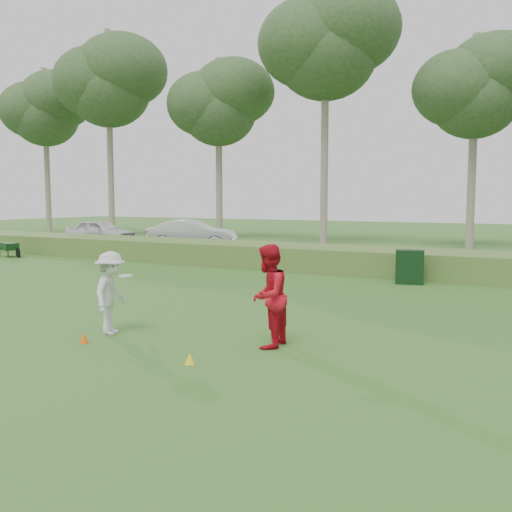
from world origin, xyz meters
The scene contains 16 objects.
ground centered at (0.00, 0.00, 0.00)m, with size 120.00×120.00×0.00m, color #2D6020.
reed_strip centered at (0.00, 12.00, 0.45)m, with size 80.00×3.00×0.90m, color #476B2B.
park_road centered at (0.00, 17.00, 0.03)m, with size 80.00×6.00×0.06m, color #2D2D2D.
tree_0 centered at (-30.00, 23.50, 9.72)m, with size 6.76×6.76×13.00m.
tree_1 centered at (-22.00, 22.20, 10.85)m, with size 7.54×7.54×14.50m.
tree_2 centered at (-14.00, 24.00, 8.97)m, with size 6.50×6.50×12.00m.
tree_3 centered at (-6.00, 23.00, 11.60)m, with size 7.80×7.80×15.50m.
tree_4 centered at (2.00, 24.50, 8.59)m, with size 6.24×6.24×11.50m.
player_white centered at (-1.15, 0.03, 0.84)m, with size 1.01×1.23×1.68m.
player_red centered at (2.13, 0.65, 0.95)m, with size 0.93×0.72×1.91m, color red.
cone_orange centered at (-1.07, -0.81, 0.10)m, with size 0.18×0.18×0.20m, color #E45B0C.
cone_yellow centered at (1.51, -0.96, 0.10)m, with size 0.18×0.18×0.19m, color yellow.
utility_cabinet centered at (2.40, 9.89, 0.55)m, with size 0.88×0.55×1.10m, color black.
wheelbarrow centered at (-16.32, 9.28, 0.49)m, with size 1.42×0.92×0.68m.
car_left centered at (-17.58, 16.53, 0.80)m, with size 1.75×4.34×1.48m, color silver.
car_mid centered at (-11.03, 16.70, 0.85)m, with size 1.67×4.78×1.58m, color silver.
Camera 1 is at (6.97, -8.49, 2.72)m, focal length 40.00 mm.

